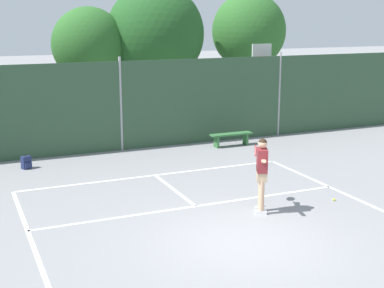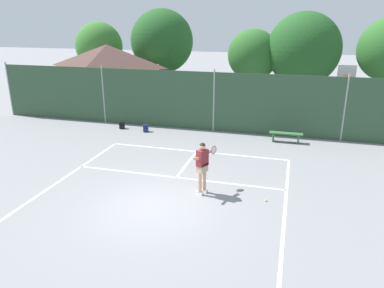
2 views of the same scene
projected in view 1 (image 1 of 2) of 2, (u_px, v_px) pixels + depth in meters
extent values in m
plane|color=gray|center=(243.00, 242.00, 11.65)|extent=(120.00, 120.00, 0.00)
cube|color=white|center=(155.00, 175.00, 16.56)|extent=(8.20, 0.10, 0.01)
cube|color=white|center=(45.00, 278.00, 10.06)|extent=(0.10, 11.00, 0.01)
cube|color=white|center=(196.00, 206.00, 13.86)|extent=(8.20, 0.10, 0.01)
cube|color=white|center=(174.00, 190.00, 15.19)|extent=(0.10, 2.97, 0.01)
cube|color=#2D4C33|center=(121.00, 106.00, 19.33)|extent=(26.00, 0.05, 3.16)
cylinder|color=#99999E|center=(121.00, 104.00, 19.32)|extent=(0.09, 0.09, 3.31)
cylinder|color=#99999E|center=(279.00, 94.00, 21.83)|extent=(0.09, 0.09, 3.31)
cylinder|color=#9E9EA3|center=(259.00, 92.00, 23.36)|extent=(0.12, 0.12, 3.05)
cube|color=white|center=(262.00, 51.00, 22.88)|extent=(0.90, 0.06, 0.60)
torus|color=#D85919|center=(265.00, 57.00, 22.69)|extent=(0.48, 0.48, 0.02)
cylinder|color=brown|center=(91.00, 93.00, 27.67)|extent=(0.36, 0.36, 1.75)
ellipsoid|color=#2D6628|center=(89.00, 44.00, 27.11)|extent=(3.67, 3.30, 3.67)
cylinder|color=brown|center=(156.00, 91.00, 29.03)|extent=(0.36, 0.36, 1.60)
ellipsoid|color=#235623|center=(156.00, 34.00, 28.36)|extent=(5.10, 4.59, 5.10)
cylinder|color=brown|center=(248.00, 82.00, 31.11)|extent=(0.36, 0.36, 2.09)
ellipsoid|color=#2D6628|center=(249.00, 31.00, 30.46)|extent=(4.18, 3.76, 4.18)
cube|color=silver|center=(261.00, 212.00, 13.29)|extent=(0.29, 0.22, 0.10)
cube|color=silver|center=(260.00, 209.00, 13.53)|extent=(0.29, 0.22, 0.10)
cylinder|color=tan|center=(262.00, 194.00, 13.19)|extent=(0.13, 0.13, 0.82)
cylinder|color=tan|center=(261.00, 191.00, 13.42)|extent=(0.13, 0.13, 0.82)
cube|color=tan|center=(262.00, 174.00, 13.20)|extent=(0.37, 0.43, 0.32)
cube|color=maroon|center=(262.00, 160.00, 13.12)|extent=(0.39, 0.46, 0.56)
sphere|color=tan|center=(263.00, 144.00, 13.03)|extent=(0.22, 0.22, 0.22)
sphere|color=black|center=(263.00, 143.00, 13.02)|extent=(0.21, 0.21, 0.21)
cylinder|color=tan|center=(260.00, 154.00, 13.30)|extent=(0.32, 0.54, 0.17)
cylinder|color=tan|center=(263.00, 161.00, 12.84)|extent=(0.30, 0.50, 0.22)
cylinder|color=black|center=(259.00, 154.00, 13.50)|extent=(0.16, 0.29, 0.04)
torus|color=red|center=(256.00, 151.00, 13.84)|extent=(0.15, 0.29, 0.30)
cylinder|color=silver|center=(256.00, 151.00, 13.84)|extent=(0.12, 0.24, 0.26)
sphere|color=#CCE033|center=(334.00, 200.00, 14.26)|extent=(0.07, 0.07, 0.07)
cube|color=navy|center=(26.00, 162.00, 17.25)|extent=(0.33, 0.28, 0.40)
cube|color=navy|center=(28.00, 166.00, 17.19)|extent=(0.23, 0.15, 0.18)
torus|color=black|center=(26.00, 156.00, 17.20)|extent=(0.08, 0.05, 0.09)
cube|color=#336B38|center=(231.00, 134.00, 20.18)|extent=(1.60, 0.36, 0.06)
cube|color=#336B38|center=(216.00, 142.00, 20.00)|extent=(0.08, 0.32, 0.45)
cube|color=#336B38|center=(246.00, 139.00, 20.46)|extent=(0.08, 0.32, 0.45)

